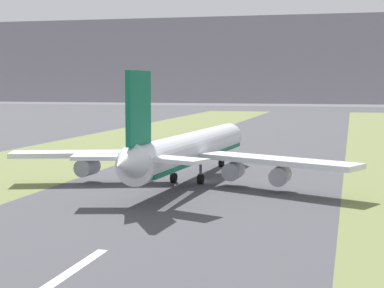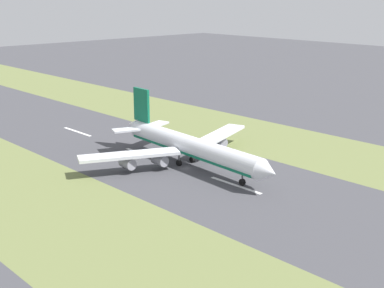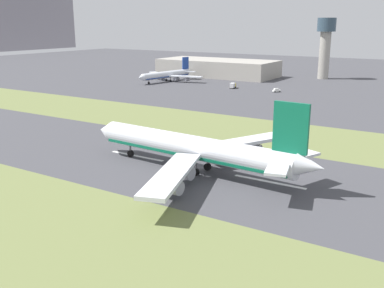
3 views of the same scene
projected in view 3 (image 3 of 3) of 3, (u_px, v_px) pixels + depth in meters
The scene contains 11 objects.
ground_plane at pixel (198, 168), 116.31m from camera, with size 800.00×800.00×0.00m, color #424247.
grass_median_west at pixel (66, 235), 79.50m from camera, with size 40.00×600.00×0.01m, color olive.
grass_median_east at pixel (266, 133), 153.12m from camera, with size 40.00×600.00×0.01m, color olive.
centreline_dash_mid at pixel (269, 182), 106.16m from camera, with size 1.20×18.00×0.01m, color silver.
centreline_dash_far at pixel (137, 156), 126.64m from camera, with size 1.20×18.00×0.01m, color silver.
airplane_main_jet at pixel (198, 149), 111.60m from camera, with size 64.01×67.21×20.20m.
terminal_building at pixel (217, 68), 314.72m from camera, with size 36.00×81.79×11.27m, color #A39E93.
control_tower at pixel (325, 42), 294.07m from camera, with size 12.00×12.00×39.37m.
airplane_parked_apron at pixel (168, 75), 285.58m from camera, with size 47.70×45.07×14.38m.
service_truck at pixel (233, 85), 256.18m from camera, with size 6.33×3.58×3.10m.
apron_car at pixel (276, 90), 242.33m from camera, with size 4.61×4.05×2.03m.
Camera 3 is at (-94.58, -57.39, 36.46)m, focal length 42.00 mm.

